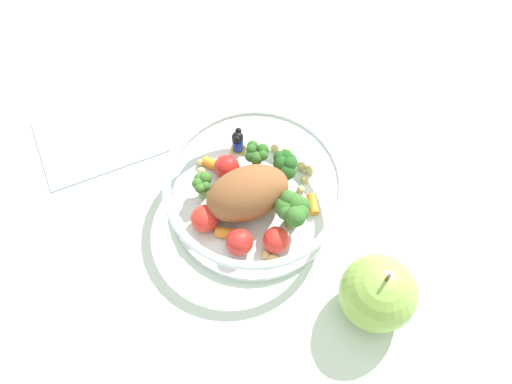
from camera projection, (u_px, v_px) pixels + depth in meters
name	position (u px, v px, depth m)	size (l,w,h in m)	color
ground_plane	(264.00, 194.00, 0.65)	(2.40, 2.40, 0.00)	silver
food_container	(255.00, 194.00, 0.61)	(0.20, 0.20, 0.07)	white
loose_apple	(380.00, 293.00, 0.55)	(0.08, 0.08, 0.09)	#8CB74C
folded_napkin	(101.00, 136.00, 0.68)	(0.11, 0.15, 0.01)	white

